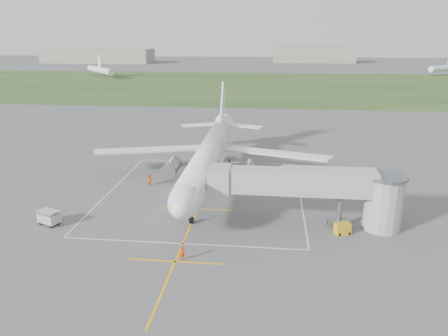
# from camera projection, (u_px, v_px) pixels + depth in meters

# --- Properties ---
(ground) EXTENTS (700.00, 700.00, 0.00)m
(ground) POSITION_uv_depth(u_px,v_px,m) (208.00, 184.00, 67.91)
(ground) COLOR #515154
(ground) RESTS_ON ground
(grass_strip) EXTENTS (700.00, 120.00, 0.02)m
(grass_strip) POSITION_uv_depth(u_px,v_px,m) (250.00, 85.00, 191.19)
(grass_strip) COLOR #2B4920
(grass_strip) RESTS_ON ground
(apron_markings) EXTENTS (28.20, 60.00, 0.01)m
(apron_markings) POSITION_uv_depth(u_px,v_px,m) (202.00, 198.00, 62.39)
(apron_markings) COLOR #EFAF0E
(apron_markings) RESTS_ON ground
(airliner) EXTENTS (38.93, 46.75, 13.52)m
(airliner) POSITION_uv_depth(u_px,v_px,m) (208.00, 156.00, 67.30)
(airliner) COLOR white
(airliner) RESTS_ON ground
(jet_bridge) EXTENTS (23.40, 5.00, 7.20)m
(jet_bridge) POSITION_uv_depth(u_px,v_px,m) (322.00, 189.00, 52.07)
(jet_bridge) COLOR #9E9A8F
(jet_bridge) RESTS_ON ground
(gpu_unit) EXTENTS (2.03, 1.69, 1.32)m
(gpu_unit) POSITION_uv_depth(u_px,v_px,m) (342.00, 229.00, 51.17)
(gpu_unit) COLOR gold
(gpu_unit) RESTS_ON ground
(baggage_cart) EXTENTS (2.99, 2.45, 1.80)m
(baggage_cart) POSITION_uv_depth(u_px,v_px,m) (49.00, 217.00, 53.56)
(baggage_cart) COLOR #B2B2B2
(baggage_cart) RESTS_ON ground
(ramp_worker_nose) EXTENTS (0.67, 0.53, 1.64)m
(ramp_worker_nose) POSITION_uv_depth(u_px,v_px,m) (182.00, 253.00, 45.18)
(ramp_worker_nose) COLOR #FF3A08
(ramp_worker_nose) RESTS_ON ground
(ramp_worker_wing) EXTENTS (1.10, 1.07, 1.78)m
(ramp_worker_wing) POSITION_uv_depth(u_px,v_px,m) (150.00, 180.00, 67.29)
(ramp_worker_wing) COLOR #FF5C08
(ramp_worker_wing) RESTS_ON ground
(distant_hangars) EXTENTS (345.00, 49.00, 12.00)m
(distant_hangars) POSITION_uv_depth(u_px,v_px,m) (237.00, 56.00, 319.49)
(distant_hangars) COLOR gray
(distant_hangars) RESTS_ON ground
(distant_aircraft) EXTENTS (208.87, 57.80, 8.85)m
(distant_aircraft) POSITION_uv_depth(u_px,v_px,m) (280.00, 69.00, 230.25)
(distant_aircraft) COLOR white
(distant_aircraft) RESTS_ON ground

